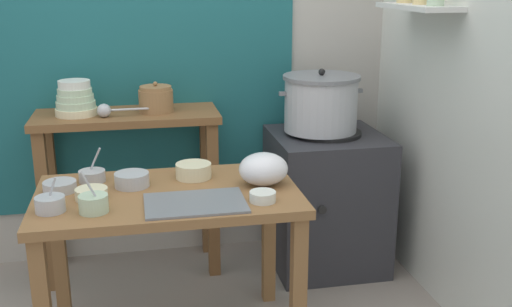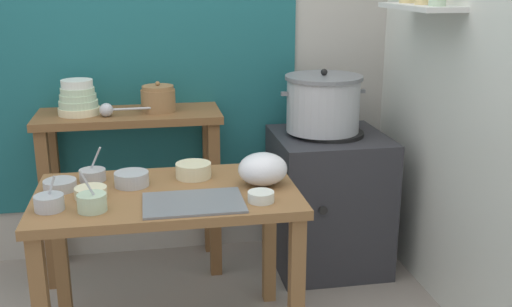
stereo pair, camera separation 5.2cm
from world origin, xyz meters
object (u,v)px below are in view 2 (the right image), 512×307
at_px(bowl_stack_enamel, 78,99).
at_px(prep_bowl_4, 49,202).
at_px(back_shelf_table, 131,153).
at_px(prep_bowl_7, 261,196).
at_px(serving_tray, 193,203).
at_px(plastic_bag, 263,169).
at_px(ladle, 109,110).
at_px(prep_bowl_1, 93,174).
at_px(steamer_pot, 323,103).
at_px(prep_bowl_0, 132,178).
at_px(prep_table, 168,215).
at_px(prep_bowl_3, 91,192).
at_px(clay_pot, 158,99).
at_px(prep_bowl_2, 60,185).
at_px(prep_bowl_6, 92,202).
at_px(stove_block, 328,200).
at_px(prep_bowl_5, 193,170).

bearing_deg(bowl_stack_enamel, prep_bowl_4, -92.69).
relative_size(back_shelf_table, prep_bowl_7, 8.94).
distance_m(serving_tray, plastic_bag, 0.37).
height_order(ladle, prep_bowl_1, ladle).
height_order(steamer_pot, prep_bowl_0, steamer_pot).
relative_size(prep_table, prep_bowl_3, 8.40).
relative_size(clay_pot, prep_bowl_0, 1.22).
bearing_deg(prep_bowl_4, prep_bowl_3, 37.32).
xyz_separation_m(plastic_bag, prep_bowl_2, (-0.86, 0.08, -0.05)).
distance_m(prep_bowl_2, prep_bowl_7, 0.86).
distance_m(ladle, prep_bowl_7, 1.09).
bearing_deg(prep_bowl_1, bowl_stack_enamel, 99.75).
height_order(prep_bowl_2, prep_bowl_6, prep_bowl_6).
bearing_deg(ladle, stove_block, -2.42).
bearing_deg(bowl_stack_enamel, steamer_pot, -4.88).
bearing_deg(prep_bowl_2, prep_bowl_1, 39.88).
distance_m(prep_bowl_4, prep_bowl_6, 0.17).
xyz_separation_m(prep_bowl_0, prep_bowl_2, (-0.30, -0.00, -0.01)).
bearing_deg(ladle, prep_bowl_3, -94.07).
bearing_deg(back_shelf_table, plastic_bag, -52.51).
height_order(plastic_bag, prep_bowl_7, plastic_bag).
xyz_separation_m(serving_tray, prep_bowl_7, (0.27, -0.02, 0.02)).
distance_m(bowl_stack_enamel, prep_bowl_5, 0.84).
bearing_deg(prep_bowl_1, prep_bowl_3, -87.68).
distance_m(bowl_stack_enamel, prep_bowl_3, 0.82).
relative_size(prep_bowl_0, prep_bowl_4, 1.09).
xyz_separation_m(ladle, prep_bowl_5, (0.39, -0.52, -0.18)).
bearing_deg(serving_tray, clay_pot, 96.38).
xyz_separation_m(plastic_bag, prep_bowl_4, (-0.87, -0.14, -0.04)).
relative_size(prep_table, ladle, 3.76).
height_order(serving_tray, prep_bowl_2, prep_bowl_2).
height_order(bowl_stack_enamel, prep_bowl_0, bowl_stack_enamel).
distance_m(plastic_bag, prep_bowl_1, 0.76).
bearing_deg(serving_tray, prep_bowl_6, -179.15).
bearing_deg(prep_bowl_0, prep_bowl_3, -143.28).
distance_m(prep_bowl_0, prep_bowl_4, 0.39).
bearing_deg(clay_pot, prep_bowl_1, -119.15).
distance_m(clay_pot, serving_tray, 0.96).
relative_size(clay_pot, ladle, 0.62).
relative_size(serving_tray, prep_bowl_0, 2.70).
relative_size(prep_bowl_0, prep_bowl_2, 1.07).
relative_size(back_shelf_table, stove_block, 1.23).
bearing_deg(bowl_stack_enamel, prep_bowl_2, -92.61).
height_order(prep_bowl_2, prep_bowl_7, prep_bowl_2).
xyz_separation_m(prep_bowl_3, prep_bowl_7, (0.68, -0.17, -0.00)).
distance_m(stove_block, bowl_stack_enamel, 1.46).
bearing_deg(clay_pot, prep_bowl_6, -107.04).
bearing_deg(stove_block, bowl_stack_enamel, 174.40).
bearing_deg(ladle, prep_bowl_5, -53.25).
distance_m(clay_pot, prep_bowl_7, 1.05).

